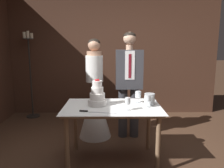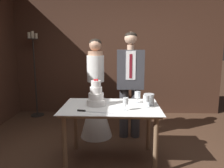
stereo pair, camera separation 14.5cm
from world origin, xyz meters
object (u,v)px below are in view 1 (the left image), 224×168
wine_glass_near (128,101)px  cake_knife (91,112)px  wine_glass_middle (148,99)px  hurricane_candle (150,99)px  cake_table (112,113)px  groom (129,80)px  candle_stand (30,74)px  bride (95,102)px  wine_glass_far (138,95)px  tiered_cake (97,96)px

wine_glass_near → cake_knife: bearing=-170.5°
wine_glass_middle → hurricane_candle: bearing=69.3°
cake_table → groom: bearing=70.3°
candle_stand → bride: bearing=-36.6°
hurricane_candle → groom: size_ratio=0.08×
bride → groom: (0.57, -0.00, 0.38)m
bride → candle_stand: candle_stand is taller
wine_glass_middle → candle_stand: candle_stand is taller
wine_glass_near → bride: (-0.47, 0.98, -0.27)m
cake_table → bride: bride is taller
wine_glass_near → candle_stand: (-1.91, 2.04, 0.07)m
wine_glass_far → hurricane_candle: wine_glass_far is taller
tiered_cake → wine_glass_middle: 0.65m
tiered_cake → candle_stand: (-1.52, 1.81, 0.05)m
cake_table → bride: 0.85m
cake_table → cake_knife: 0.38m
candle_stand → cake_knife: bearing=-55.4°
cake_table → tiered_cake: (-0.20, 0.05, 0.21)m
wine_glass_near → bride: bearing=115.7°
cake_table → groom: size_ratio=0.72×
tiered_cake → groom: 0.89m
wine_glass_middle → hurricane_candle: (0.05, 0.14, -0.04)m
wine_glass_near → cake_table: bearing=135.5°
cake_knife → wine_glass_near: (0.44, 0.07, 0.10)m
wine_glass_middle → candle_stand: 2.89m
cake_knife → hurricane_candle: 0.84m
cake_knife → wine_glass_middle: size_ratio=2.77×
wine_glass_middle → wine_glass_far: 0.24m
hurricane_candle → bride: bride is taller
groom → bride: bearing=179.9°
hurricane_candle → bride: size_ratio=0.09×
tiered_cake → hurricane_candle: bearing=3.6°
wine_glass_near → wine_glass_middle: bearing=27.3°
wine_glass_middle → hurricane_candle: size_ratio=1.10×
cake_knife → groom: size_ratio=0.25×
hurricane_candle → bride: 1.08m
cake_knife → bride: bearing=102.4°
wine_glass_middle → bride: bride is taller
cake_knife → candle_stand: bearing=135.6°
groom → candle_stand: (-2.00, 1.06, -0.05)m
wine_glass_middle → candle_stand: size_ratio=0.09×
wine_glass_far → cake_knife: bearing=-145.1°
cake_table → hurricane_candle: size_ratio=8.59×
cake_table → wine_glass_near: size_ratio=7.97×
tiered_cake → candle_stand: candle_stand is taller
wine_glass_far → groom: size_ratio=0.09×
cake_table → groom: (0.28, 0.79, 0.32)m
tiered_cake → groom: size_ratio=0.20×
cake_knife → hurricane_candle: size_ratio=3.03×
cake_table → wine_glass_near: (0.19, -0.18, 0.20)m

